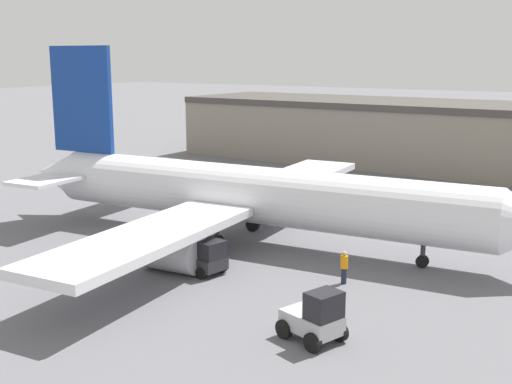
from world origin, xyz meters
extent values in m
plane|color=slate|center=(0.00, 0.00, 0.00)|extent=(400.00, 400.00, 0.00)
cube|color=gray|center=(4.70, 34.58, 3.11)|extent=(66.72, 13.87, 6.22)
cube|color=#47423D|center=(4.70, 34.58, 6.57)|extent=(66.72, 14.15, 0.70)
cylinder|color=white|center=(0.00, 0.00, 3.12)|extent=(29.39, 6.67, 3.57)
cone|color=white|center=(-16.46, -1.77, 3.12)|extent=(4.27, 3.79, 3.39)
cube|color=white|center=(-2.44, 9.09, 2.49)|extent=(5.94, 15.40, 0.50)
cube|color=white|center=(-0.46, -9.40, 2.49)|extent=(5.94, 15.40, 0.50)
cylinder|color=#B7B7BC|center=(-2.20, 6.85, 1.17)|extent=(3.54, 2.59, 2.25)
cylinder|color=#B7B7BC|center=(-0.70, -7.16, 1.17)|extent=(3.54, 2.59, 2.25)
cube|color=navy|center=(-13.79, -1.48, 8.62)|extent=(5.21, 0.91, 7.43)
cube|color=white|center=(-14.21, 2.43, 3.48)|extent=(3.65, 4.61, 0.24)
cube|color=white|center=(-13.37, -5.39, 3.48)|extent=(3.65, 4.61, 0.24)
cylinder|color=#38383D|center=(10.44, 1.12, 0.67)|extent=(0.28, 0.28, 1.33)
cylinder|color=black|center=(10.44, 1.12, 0.35)|extent=(0.73, 0.42, 0.70)
cylinder|color=#38383D|center=(-1.20, -2.46, 0.67)|extent=(0.28, 0.28, 1.33)
cylinder|color=black|center=(-1.20, -2.46, 0.45)|extent=(0.93, 0.44, 0.90)
cylinder|color=#38383D|center=(-1.70, 2.15, 0.67)|extent=(0.28, 0.28, 1.33)
cylinder|color=black|center=(-1.70, 2.15, 0.45)|extent=(0.93, 0.44, 0.90)
cylinder|color=#1E2338|center=(7.95, -3.71, 0.42)|extent=(0.28, 0.28, 0.84)
cylinder|color=orange|center=(7.95, -3.71, 1.17)|extent=(0.39, 0.39, 0.67)
sphere|color=tan|center=(7.95, -3.71, 1.63)|extent=(0.25, 0.25, 0.25)
cube|color=#B2B2B7|center=(9.83, -10.60, 0.79)|extent=(2.76, 2.18, 0.77)
cube|color=black|center=(10.47, -10.79, 1.73)|extent=(1.42, 1.64, 1.11)
cylinder|color=black|center=(10.42, -11.58, 0.41)|extent=(0.86, 0.50, 0.81)
cylinder|color=black|center=(10.86, -10.09, 0.41)|extent=(0.86, 0.50, 0.81)
cylinder|color=black|center=(8.79, -11.10, 0.41)|extent=(0.86, 0.50, 0.81)
cylinder|color=black|center=(9.23, -9.61, 0.41)|extent=(0.86, 0.50, 0.81)
cube|color=#2D2D33|center=(0.25, -6.29, 0.63)|extent=(3.69, 2.07, 0.66)
cube|color=black|center=(1.22, -6.45, 1.44)|extent=(1.74, 1.61, 0.95)
cube|color=#333333|center=(-0.37, -6.19, 1.56)|extent=(2.31, 1.40, 0.82)
cylinder|color=black|center=(1.34, -7.24, 0.30)|extent=(0.64, 0.37, 0.60)
cylinder|color=black|center=(1.58, -5.73, 0.30)|extent=(0.64, 0.37, 0.60)
cylinder|color=black|center=(-1.08, -6.85, 0.30)|extent=(0.64, 0.37, 0.60)
cylinder|color=black|center=(-0.83, -5.34, 0.30)|extent=(0.64, 0.37, 0.60)
camera|label=1|loc=(21.68, -32.58, 11.50)|focal=45.00mm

